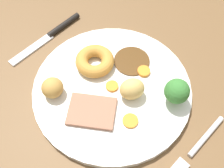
{
  "coord_description": "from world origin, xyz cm",
  "views": [
    {
      "loc": [
        -19.31,
        21.68,
        47.66
      ],
      "look_at": [
        -2.62,
        1.76,
        6.0
      ],
      "focal_mm": 43.22,
      "sensor_mm": 36.0,
      "label": 1
    }
  ],
  "objects": [
    {
      "name": "dinner_plate",
      "position": [
        -2.62,
        1.76,
        4.3
      ],
      "size": [
        29.44,
        29.44,
        1.4
      ],
      "primitive_type": "cylinder",
      "color": "white",
      "rests_on": "dining_table"
    },
    {
      "name": "meat_slice_main",
      "position": [
        -3.26,
        8.04,
        5.4
      ],
      "size": [
        10.17,
        9.52,
        0.8
      ],
      "primitive_type": "cube",
      "rotation": [
        0.0,
        0.0,
        3.7
      ],
      "color": "#9E664C",
      "rests_on": "dinner_plate"
    },
    {
      "name": "gravy_pool",
      "position": [
        -1.83,
        -5.26,
        5.15
      ],
      "size": [
        7.03,
        7.03,
        0.3
      ],
      "primitive_type": "cylinder",
      "color": "#563819",
      "rests_on": "dinner_plate"
    },
    {
      "name": "carrot_coin_front",
      "position": [
        -9.48,
        5.07,
        5.21
      ],
      "size": [
        2.72,
        2.72,
        0.43
      ],
      "primitive_type": "cylinder",
      "color": "orange",
      "rests_on": "dinner_plate"
    },
    {
      "name": "broccoli_floret",
      "position": [
        -12.88,
        -3.25,
        7.99
      ],
      "size": [
        4.41,
        4.41,
        5.29
      ],
      "color": "#8CB766",
      "rests_on": "dinner_plate"
    },
    {
      "name": "roast_potato_right",
      "position": [
        -6.41,
        0.8,
        7.06
      ],
      "size": [
        5.56,
        5.75,
        4.13
      ],
      "primitive_type": "ellipsoid",
      "rotation": [
        0.0,
        0.0,
        4.09
      ],
      "color": "#D8B260",
      "rests_on": "dinner_plate"
    },
    {
      "name": "knife",
      "position": [
        16.32,
        -0.74,
        4.05
      ],
      "size": [
        2.48,
        18.55,
        1.2
      ],
      "rotation": [
        0.0,
        0.0,
        1.51
      ],
      "color": "black",
      "rests_on": "dining_table"
    },
    {
      "name": "carrot_coin_side",
      "position": [
        -2.61,
        1.76,
        5.24
      ],
      "size": [
        2.34,
        2.34,
        0.49
      ],
      "primitive_type": "cylinder",
      "color": "orange",
      "rests_on": "dinner_plate"
    },
    {
      "name": "carrot_coin_back",
      "position": [
        -5.16,
        -4.66,
        5.32
      ],
      "size": [
        2.43,
        2.43,
        0.65
      ],
      "primitive_type": "cylinder",
      "color": "orange",
      "rests_on": "dinner_plate"
    },
    {
      "name": "dining_table",
      "position": [
        0.0,
        0.0,
        1.8
      ],
      "size": [
        120.0,
        84.0,
        3.6
      ],
      "primitive_type": "cube",
      "color": "brown",
      "rests_on": "ground"
    },
    {
      "name": "fork",
      "position": [
        -20.59,
        1.96,
        3.99
      ],
      "size": [
        2.72,
        15.32,
        0.9
      ],
      "rotation": [
        0.0,
        0.0,
        1.49
      ],
      "color": "silver",
      "rests_on": "dining_table"
    },
    {
      "name": "yorkshire_pudding",
      "position": [
        3.15,
        -0.21,
        6.22
      ],
      "size": [
        7.47,
        7.47,
        2.43
      ],
      "primitive_type": "torus",
      "color": "#C68938",
      "rests_on": "dinner_plate"
    },
    {
      "name": "roast_potato_left",
      "position": [
        4.65,
        9.55,
        6.82
      ],
      "size": [
        5.25,
        5.26,
        3.64
      ],
      "primitive_type": "ellipsoid",
      "rotation": [
        0.0,
        0.0,
        1.09
      ],
      "color": "#BC8C42",
      "rests_on": "dinner_plate"
    }
  ]
}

